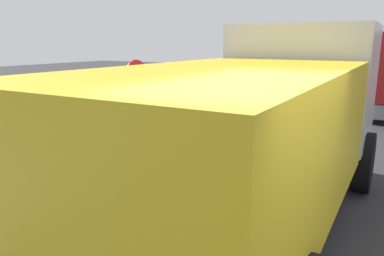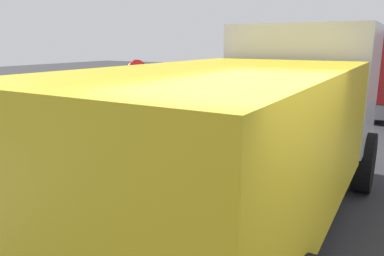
% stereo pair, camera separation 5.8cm
% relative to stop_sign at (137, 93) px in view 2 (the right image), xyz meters
% --- Properties ---
extents(stop_sign, '(0.76, 0.08, 2.19)m').
position_rel_stop_sign_xyz_m(stop_sign, '(0.00, 0.00, 0.00)').
color(stop_sign, gray).
rests_on(stop_sign, sidewalk_curb).
extents(dump_truck_yellow, '(7.01, 2.81, 3.00)m').
position_rel_stop_sign_xyz_m(dump_truck_yellow, '(-0.95, -3.04, -0.06)').
color(dump_truck_yellow, gold).
rests_on(dump_truck_yellow, ground).
extents(dump_truck_gray, '(7.01, 2.83, 3.00)m').
position_rel_stop_sign_xyz_m(dump_truck_gray, '(25.57, -2.65, -0.06)').
color(dump_truck_gray, slate).
rests_on(dump_truck_gray, ground).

